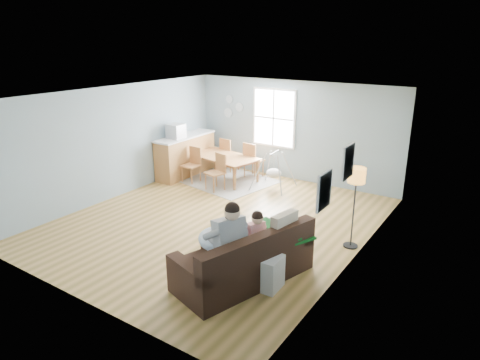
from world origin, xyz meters
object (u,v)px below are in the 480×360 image
Objects in this scene: storage_cube at (265,271)px; chair_ne at (252,158)px; chair_sw at (193,162)px; counter at (186,155)px; dining_table at (223,168)px; floor_lamp at (356,182)px; chair_se at (217,169)px; monitor at (176,131)px; toddler at (253,231)px; baby_swing at (274,173)px; chair_nw at (228,152)px; sofa at (246,262)px; father at (225,239)px.

chair_ne is at bearing 124.23° from storage_cube.
chair_sw is 0.46× the size of counter.
chair_ne is (0.59, 0.55, 0.25)m from dining_table.
floor_lamp reaches higher than chair_ne.
chair_se is 2.25× the size of monitor.
toddler reaches higher than chair_ne.
floor_lamp is (1.03, 1.87, 0.50)m from toddler.
chair_se reaches higher than dining_table.
chair_sw is 0.64m from counter.
monitor is 0.41× the size of baby_swing.
dining_table is at bearing 132.70° from storage_cube.
chair_nw is 0.48× the size of counter.
storage_cube is (0.34, 0.02, -0.06)m from sofa.
sofa is 5.88m from counter.
toddler is at bearing 149.18° from storage_cube.
monitor reaches higher than sofa.
sofa is 5.22m from dining_table.
chair_sw is (-4.29, 3.44, 0.27)m from storage_cube.
floor_lamp is (1.24, 2.36, 0.49)m from father.
monitor is at bearing -86.74° from counter.
storage_cube is 4.67m from chair_se.
baby_swing is (-1.80, 3.91, -0.36)m from toddler.
storage_cube is 1.27× the size of monitor.
chair_se is 1.69m from monitor.
floor_lamp reaches higher than chair_sw.
father is 3.53× the size of monitor.
toddler is 5.12m from chair_ne.
father is 4.70m from baby_swing.
toddler is 1.00× the size of chair_sw.
sofa is 2.44× the size of chair_ne.
baby_swing reaches higher than dining_table.
dining_table is at bearing -137.19° from chair_ne.
storage_cube is 0.26× the size of counter.
chair_nw is (-4.70, 2.64, -0.72)m from floor_lamp.
father reaches higher than chair_sw.
toddler is 2.25× the size of monitor.
chair_ne is (-3.76, 2.46, -0.71)m from floor_lamp.
sofa is 6.01m from chair_nw.
father is (-0.23, -0.27, 0.47)m from sofa.
floor_lamp is at bearing 72.24° from storage_cube.
chair_sw is (-3.71, 3.72, -0.26)m from father.
monitor reaches higher than chair_se.
chair_ne is at bearing 122.26° from toddler.
floor_lamp is at bearing -35.89° from baby_swing.
chair_nw is (-3.46, 5.01, -0.23)m from father.
baby_swing reaches higher than storage_cube.
toddler is (-0.02, 0.23, 0.46)m from sofa.
chair_se is 0.92× the size of baby_swing.
father is 0.54m from toddler.
monitor is (-4.47, 3.40, 1.02)m from sofa.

